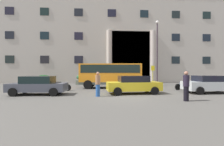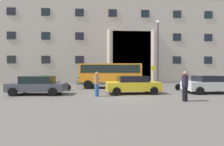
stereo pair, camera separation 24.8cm
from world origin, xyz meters
name	(u,v)px [view 1 (the left image)]	position (x,y,z in m)	size (l,w,h in m)	color
ground_plane	(123,96)	(0.00, 0.00, -0.06)	(80.00, 64.00, 0.12)	#514E4A
office_building_facade	(110,36)	(0.01, 17.48, 8.15)	(37.89, 9.66, 16.30)	#AEA89D
orange_minibus	(111,74)	(-0.61, 5.50, 1.57)	(6.60, 2.97, 2.60)	orange
bus_stop_sign	(153,73)	(4.72, 7.61, 1.55)	(0.44, 0.08, 2.50)	#9E9B17
hedge_planter_entrance_left	(82,80)	(-4.30, 10.26, 0.68)	(1.44, 0.86, 1.40)	slate
hedge_planter_entrance_right	(139,80)	(3.55, 10.25, 0.60)	(1.64, 0.90, 1.24)	gray
hedge_planter_east	(44,80)	(-9.50, 10.80, 0.63)	(2.11, 0.82, 1.31)	slate
parked_coupe_end	(38,85)	(-6.44, 0.75, 0.73)	(4.24, 2.05, 1.43)	#424651
parked_estate_mid	(209,84)	(7.35, 0.87, 0.74)	(4.08, 2.08, 1.45)	#AFB6B8
white_taxi_kerbside	(133,85)	(0.98, 0.87, 0.74)	(4.35, 2.21, 1.43)	gold
motorcycle_far_end	(184,85)	(6.39, 3.28, 0.46)	(2.03, 0.76, 0.89)	black
motorcycle_near_kerb	(130,85)	(1.17, 3.40, 0.46)	(1.96, 0.64, 0.89)	black
scooter_by_planter	(60,86)	(-5.45, 3.31, 0.46)	(2.07, 0.68, 0.89)	black
pedestrian_man_crossing	(98,84)	(-1.84, -0.42, 0.89)	(0.36, 0.36, 1.76)	#234D90
pedestrian_woman_dark_dress	(186,86)	(3.53, -2.59, 0.92)	(0.36, 0.36, 1.80)	black
lamppost_plaza_centre	(157,48)	(5.63, 8.66, 4.83)	(0.40, 0.40, 8.38)	#3E3039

